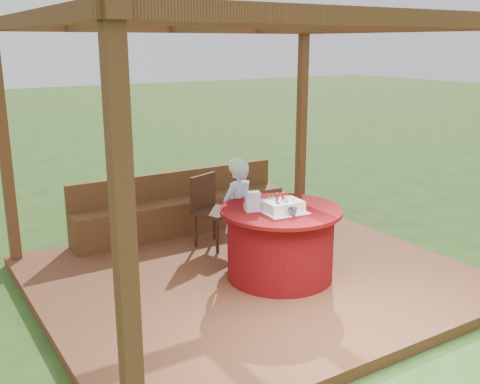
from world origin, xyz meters
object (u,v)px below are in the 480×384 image
object	(u,v)px
birthday_cake	(282,206)
elderly_woman	(238,209)
chair	(211,207)
gift_bag	(253,202)
drinking_glass	(293,212)
bench	(182,212)
table	(280,243)

from	to	relation	value
birthday_cake	elderly_woman	bearing A→B (deg)	97.27
chair	gift_bag	world-z (taller)	gift_bag
birthday_cake	drinking_glass	size ratio (longest dim) A/B	4.98
drinking_glass	elderly_woman	bearing A→B (deg)	94.92
elderly_woman	birthday_cake	xyz separation A→B (m)	(0.09, -0.73, 0.21)
bench	drinking_glass	xyz separation A→B (m)	(0.15, -2.23, 0.56)
elderly_woman	gift_bag	distance (m)	0.64
chair	gift_bag	bearing A→B (deg)	-97.69
drinking_glass	chair	bearing A→B (deg)	93.21
table	birthday_cake	world-z (taller)	birthday_cake
elderly_woman	drinking_glass	xyz separation A→B (m)	(0.08, -0.92, 0.19)
birthday_cake	gift_bag	size ratio (longest dim) A/B	2.26
bench	elderly_woman	world-z (taller)	elderly_woman
bench	elderly_woman	size ratio (longest dim) A/B	2.42
chair	birthday_cake	world-z (taller)	birthday_cake
chair	drinking_glass	size ratio (longest dim) A/B	9.37
elderly_woman	gift_bag	xyz separation A→B (m)	(-0.17, -0.56, 0.25)
bench	table	world-z (taller)	bench
elderly_woman	birthday_cake	world-z (taller)	elderly_woman
chair	drinking_glass	world-z (taller)	chair
table	bench	bearing A→B (deg)	96.07
table	chair	distance (m)	1.29
elderly_woman	drinking_glass	size ratio (longest dim) A/B	12.99
table	birthday_cake	xyz separation A→B (m)	(-0.04, -0.08, 0.44)
drinking_glass	gift_bag	bearing A→B (deg)	124.45
gift_bag	chair	bearing A→B (deg)	100.81
bench	drinking_glass	world-z (taller)	drinking_glass
chair	elderly_woman	world-z (taller)	elderly_woman
chair	drinking_glass	xyz separation A→B (m)	(0.09, -1.56, 0.32)
table	elderly_woman	distance (m)	0.70
bench	table	size ratio (longest dim) A/B	2.31
table	drinking_glass	world-z (taller)	drinking_glass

